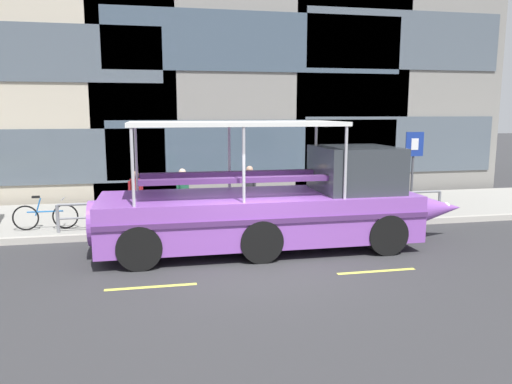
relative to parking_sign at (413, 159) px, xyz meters
The scene contains 12 objects.
ground_plane 7.15m from the parking_sign, 146.82° to the right, with size 120.00×120.00×0.00m, color #333335.
sidewalk 6.32m from the parking_sign, 162.26° to the left, with size 32.00×4.80×0.18m, color #99968E.
curb_edge 6.08m from the parking_sign, behind, with size 32.00×0.18×0.18m, color #B2ADA3.
lane_centreline 7.63m from the parking_sign, 141.26° to the right, with size 25.80×0.12×0.01m.
curb_guardrail 5.08m from the parking_sign, behind, with size 11.53×0.09×0.80m.
parking_sign is the anchor object (origin of this frame).
leaned_bicycle 11.13m from the parking_sign, behind, with size 1.74×0.46×0.96m.
duck_tour_boat 5.50m from the parking_sign, 154.52° to the right, with size 9.72×2.56×3.20m.
pedestrian_near_bow 1.65m from the parking_sign, 164.60° to the left, with size 0.36×0.42×1.79m.
pedestrian_mid_left 5.25m from the parking_sign, behind, with size 0.35×0.34×1.59m.
pedestrian_mid_right 7.28m from the parking_sign, behind, with size 0.38×0.31×1.59m.
pedestrian_near_stern 8.64m from the parking_sign, behind, with size 0.42×0.26×1.54m.
Camera 1 is at (-2.23, -10.36, 3.43)m, focal length 34.42 mm.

